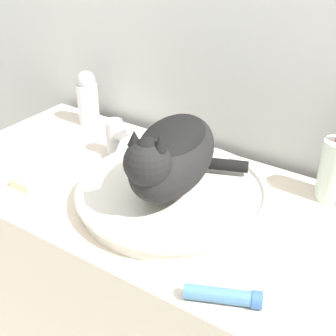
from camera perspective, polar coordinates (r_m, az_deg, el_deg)
vanity_counter at (r=1.35m, az=0.74°, el=-18.19°), size 1.27×0.54×0.80m
sink_basin at (r=1.06m, az=0.39°, el=-2.99°), size 0.44×0.44×0.04m
cat at (r=1.00m, az=0.22°, el=1.88°), size 0.23×0.33×0.18m
faucet at (r=1.24m, az=-6.34°, el=3.84°), size 0.12×0.07×0.12m
lotion_bottle_white at (r=1.44m, az=-9.78°, el=8.42°), size 0.06×0.06×0.16m
soap_pump_bottle at (r=1.11m, az=19.69°, el=-0.17°), size 0.07×0.07×0.18m
cream_tube at (r=0.83m, az=6.85°, el=-15.20°), size 0.13×0.08×0.03m
soap_bar at (r=1.17m, az=-16.83°, el=-1.68°), size 0.06×0.05×0.02m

